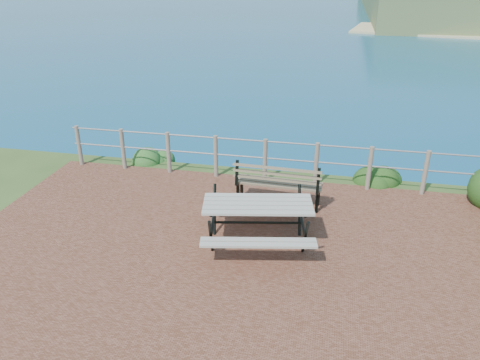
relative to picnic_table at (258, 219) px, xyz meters
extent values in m
cube|color=brown|center=(-0.28, -0.70, -0.51)|extent=(10.00, 7.00, 0.12)
cylinder|color=#6B5B4C|center=(-4.88, 2.65, 0.01)|extent=(0.10, 0.10, 1.00)
cylinder|color=#6B5B4C|center=(-3.73, 2.65, 0.01)|extent=(0.10, 0.10, 1.00)
cylinder|color=#6B5B4C|center=(-2.58, 2.65, 0.01)|extent=(0.10, 0.10, 1.00)
cylinder|color=#6B5B4C|center=(-1.43, 2.65, 0.01)|extent=(0.10, 0.10, 1.00)
cylinder|color=#6B5B4C|center=(-0.28, 2.65, 0.01)|extent=(0.10, 0.10, 1.00)
cylinder|color=#6B5B4C|center=(0.87, 2.65, 0.01)|extent=(0.10, 0.10, 1.00)
cylinder|color=#6B5B4C|center=(2.02, 2.65, 0.01)|extent=(0.10, 0.10, 1.00)
cylinder|color=#6B5B4C|center=(3.17, 2.65, 0.01)|extent=(0.10, 0.10, 1.00)
cylinder|color=slate|center=(-0.28, 2.65, 0.46)|extent=(9.40, 0.04, 0.04)
cylinder|color=slate|center=(-0.28, 2.65, 0.06)|extent=(9.40, 0.04, 0.04)
cube|color=#A49E93|center=(0.00, 0.00, 0.29)|extent=(1.99, 1.11, 0.04)
cube|color=#A49E93|center=(0.00, 0.00, -0.03)|extent=(1.90, 0.62, 0.04)
cube|color=#A49E93|center=(0.00, 0.00, -0.03)|extent=(1.90, 0.62, 0.04)
cylinder|color=black|center=(0.00, 0.00, -0.08)|extent=(1.60, 0.35, 0.05)
cube|color=brown|center=(0.17, 1.54, 0.00)|extent=(1.77, 0.52, 0.04)
cube|color=brown|center=(0.17, 1.54, 0.30)|extent=(1.76, 0.21, 0.40)
cube|color=black|center=(0.17, 1.54, -0.25)|extent=(0.06, 0.07, 0.48)
cube|color=black|center=(0.17, 1.54, -0.25)|extent=(0.06, 0.07, 0.48)
cube|color=black|center=(0.17, 1.54, -0.25)|extent=(0.06, 0.07, 0.48)
cube|color=black|center=(0.17, 1.54, -0.25)|extent=(0.06, 0.07, 0.48)
ellipsoid|color=#225720|center=(-3.25, 3.40, -0.51)|extent=(0.80, 0.80, 0.55)
ellipsoid|color=#1A3E13|center=(2.26, 3.04, -0.51)|extent=(0.82, 0.82, 0.58)
camera|label=1|loc=(1.15, -7.04, 4.06)|focal=35.00mm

